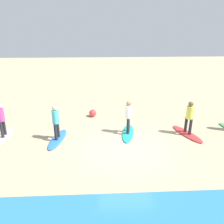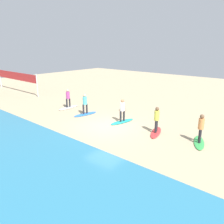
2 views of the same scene
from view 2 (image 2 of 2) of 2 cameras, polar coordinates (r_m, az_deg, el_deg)
ground_plane at (r=15.46m, az=-1.31°, el=-3.69°), size 60.00×60.00×0.00m
surfboard_green at (r=13.80m, az=21.43°, el=-7.28°), size 1.31×2.16×0.09m
surfer_green at (r=13.45m, az=21.87°, el=-3.41°), size 0.32×0.44×1.64m
surfboard_red at (r=14.56m, az=11.18°, el=-5.15°), size 1.25×2.16×0.09m
surfer_red at (r=14.23m, az=11.40°, el=-1.44°), size 0.32×0.44×1.64m
surfboard_teal at (r=16.27m, az=2.64°, el=-2.49°), size 0.93×2.17×0.09m
surfer_teal at (r=15.97m, az=2.69°, el=0.87°), size 0.32×0.45×1.64m
surfboard_blue at (r=18.14m, az=-6.86°, el=-0.55°), size 0.90×2.16×0.09m
surfer_blue at (r=17.88m, az=-6.97°, el=2.49°), size 0.32×0.46×1.64m
surfboard_white at (r=20.31m, az=-11.09°, el=1.12°), size 0.60×2.11×0.09m
surfer_white at (r=20.07m, az=-11.25°, el=3.85°), size 0.32×0.46×1.64m
volleyball_net at (r=29.21m, az=-23.37°, el=8.25°), size 9.10×0.13×2.50m
beach_ball at (r=19.09m, az=2.73°, el=0.94°), size 0.42×0.42×0.42m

